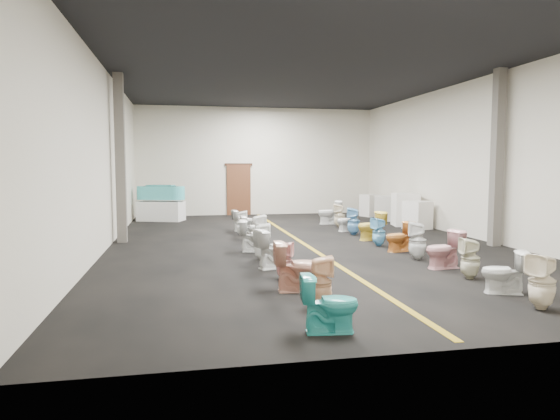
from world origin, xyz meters
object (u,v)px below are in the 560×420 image
Objects in this scene: display_table at (161,211)px; toilet_right_5 at (400,237)px; toilet_left_1 at (320,282)px; toilet_left_9 at (242,223)px; toilet_left_2 at (299,266)px; toilet_right_9 at (347,220)px; bathtub at (161,192)px; appliance_crate_d at (370,205)px; appliance_crate_c at (386,208)px; toilet_left_0 at (330,304)px; toilet_left_3 at (284,261)px; toilet_left_10 at (243,220)px; toilet_left_5 at (262,241)px; toilet_right_3 at (444,249)px; toilet_right_7 at (371,226)px; toilet_left_7 at (258,230)px; toilet_right_10 at (339,216)px; toilet_right_11 at (329,212)px; toilet_left_8 at (253,228)px; toilet_right_0 at (542,281)px; toilet_left_6 at (255,236)px; appliance_crate_b at (405,210)px; toilet_left_4 at (275,249)px; toilet_right_1 at (504,272)px; toilet_right_6 at (379,232)px; toilet_right_4 at (417,241)px; appliance_crate_a at (418,215)px; toilet_right_8 at (354,221)px; toilet_right_2 at (470,259)px.

display_table is 10.03m from toilet_right_5.
toilet_left_9 is (-0.21, 7.84, -0.02)m from toilet_left_1.
toilet_left_2 is 7.79m from toilet_right_9.
bathtub is 8.35m from appliance_crate_d.
appliance_crate_c is 1.29× the size of toilet_left_0.
toilet_left_2 is at bearing -56.44° from bathtub.
toilet_left_3 reaches higher than toilet_left_10.
toilet_right_3 is (3.44, -1.66, -0.02)m from toilet_left_5.
toilet_left_0 reaches higher than toilet_left_10.
toilet_left_9 is at bearing -125.36° from toilet_right_7.
toilet_left_0 is 1.08× the size of toilet_left_10.
display_table and toilet_left_9 have the same top height.
toilet_left_7 and toilet_right_10 have the same top height.
toilet_left_8 is at bearing -39.16° from toilet_right_11.
toilet_left_3 is 0.83× the size of toilet_right_0.
toilet_right_9 is at bearing -12.53° from toilet_left_1.
toilet_right_11 is (3.42, 6.17, 0.01)m from toilet_left_5.
display_table is 7.85m from toilet_left_6.
appliance_crate_b reaches higher than toilet_right_9.
toilet_left_0 is 3.29m from toilet_right_0.
toilet_right_1 is at bearing -146.26° from toilet_left_4.
toilet_right_1 is at bearing -101.51° from appliance_crate_d.
toilet_right_7 is at bearing 152.49° from toilet_right_6.
toilet_right_6 is 3.96m from toilet_right_10.
toilet_right_0 is (3.10, -6.55, 0.01)m from toilet_left_7.
toilet_right_4 is at bearing -136.39° from toilet_left_7.
toilet_left_6 is at bearing -103.40° from toilet_right_6.
bathtub is at bearing 16.48° from toilet_left_7.
toilet_right_3 reaches higher than toilet_left_8.
display_table is 2.13× the size of toilet_right_3.
toilet_left_5 is 1.01× the size of toilet_right_10.
toilet_right_8 is (-2.54, -0.98, -0.04)m from appliance_crate_a.
appliance_crate_c is at bearing -176.42° from toilet_right_4.
toilet_left_6 is 0.93× the size of toilet_right_8.
toilet_right_3 is at bearing -46.35° from toilet_left_1.
toilet_right_8 reaches higher than display_table.
toilet_left_4 is 0.95× the size of toilet_right_11.
toilet_left_2 is at bearing -41.63° from toilet_right_7.
toilet_right_10 is (3.40, 10.12, 0.04)m from toilet_left_0.
toilet_right_2 is 8.78m from toilet_right_11.
toilet_right_4 is at bearing -105.19° from appliance_crate_d.
toilet_right_10 is (3.46, 5.19, -0.00)m from toilet_left_5.
toilet_right_0 is 3.90m from toilet_right_4.
appliance_crate_d reaches higher than toilet_right_5.
bathtub reaches higher than toilet_left_1.
toilet_left_7 reaches higher than toilet_left_3.
toilet_left_9 is at bearing -141.96° from appliance_crate_d.
toilet_right_7 is (3.41, -1.69, 0.03)m from toilet_left_9.
bathtub is 7.29m from toilet_right_9.
toilet_right_11 is at bearing -10.19° from toilet_left_0.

